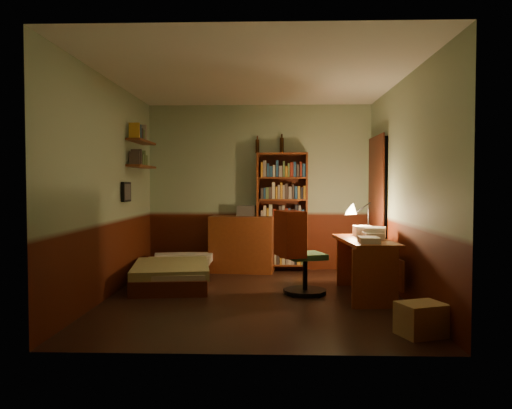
{
  "coord_description": "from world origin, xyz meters",
  "views": [
    {
      "loc": [
        0.2,
        -5.89,
        1.34
      ],
      "look_at": [
        0.0,
        0.25,
        1.1
      ],
      "focal_mm": 35.0,
      "sensor_mm": 36.0,
      "label": 1
    }
  ],
  "objects_px": {
    "dresser": "(242,244)",
    "desk_lamp": "(368,214)",
    "bed": "(174,265)",
    "cardboard_box_a": "(422,319)",
    "mini_stereo": "(247,211)",
    "bookshelf": "(282,212)",
    "office_chair": "(305,250)",
    "desk": "(364,267)",
    "cardboard_box_b": "(419,318)"
  },
  "relations": [
    {
      "from": "cardboard_box_b",
      "to": "desk",
      "type": "bearing_deg",
      "value": 99.92
    },
    {
      "from": "cardboard_box_b",
      "to": "bed",
      "type": "bearing_deg",
      "value": 142.58
    },
    {
      "from": "cardboard_box_a",
      "to": "cardboard_box_b",
      "type": "distance_m",
      "value": 0.19
    },
    {
      "from": "cardboard_box_b",
      "to": "bookshelf",
      "type": "bearing_deg",
      "value": 111.06
    },
    {
      "from": "bed",
      "to": "desk_lamp",
      "type": "relative_size",
      "value": 3.18
    },
    {
      "from": "desk",
      "to": "bed",
      "type": "bearing_deg",
      "value": 159.89
    },
    {
      "from": "bookshelf",
      "to": "office_chair",
      "type": "xyz_separation_m",
      "value": [
        0.25,
        -1.64,
        -0.38
      ]
    },
    {
      "from": "bed",
      "to": "office_chair",
      "type": "distance_m",
      "value": 1.86
    },
    {
      "from": "desk",
      "to": "cardboard_box_b",
      "type": "xyz_separation_m",
      "value": [
        0.24,
        -1.4,
        -0.24
      ]
    },
    {
      "from": "desk",
      "to": "cardboard_box_b",
      "type": "bearing_deg",
      "value": -85.06
    },
    {
      "from": "desk",
      "to": "cardboard_box_a",
      "type": "xyz_separation_m",
      "value": [
        0.21,
        -1.59,
        -0.2
      ]
    },
    {
      "from": "mini_stereo",
      "to": "desk_lamp",
      "type": "bearing_deg",
      "value": -28.32
    },
    {
      "from": "desk_lamp",
      "to": "cardboard_box_b",
      "type": "distance_m",
      "value": 2.22
    },
    {
      "from": "mini_stereo",
      "to": "desk_lamp",
      "type": "relative_size",
      "value": 0.54
    },
    {
      "from": "desk",
      "to": "office_chair",
      "type": "bearing_deg",
      "value": 168.39
    },
    {
      "from": "dresser",
      "to": "desk_lamp",
      "type": "relative_size",
      "value": 1.79
    },
    {
      "from": "bookshelf",
      "to": "cardboard_box_b",
      "type": "bearing_deg",
      "value": -65.33
    },
    {
      "from": "cardboard_box_a",
      "to": "bed",
      "type": "bearing_deg",
      "value": 139.86
    },
    {
      "from": "bed",
      "to": "desk_lamp",
      "type": "xyz_separation_m",
      "value": [
        2.62,
        -0.02,
        0.7
      ]
    },
    {
      "from": "dresser",
      "to": "cardboard_box_b",
      "type": "relative_size",
      "value": 3.27
    },
    {
      "from": "mini_stereo",
      "to": "bookshelf",
      "type": "distance_m",
      "value": 0.56
    },
    {
      "from": "dresser",
      "to": "desk_lamp",
      "type": "height_order",
      "value": "desk_lamp"
    },
    {
      "from": "dresser",
      "to": "office_chair",
      "type": "xyz_separation_m",
      "value": [
        0.87,
        -1.55,
        0.11
      ]
    },
    {
      "from": "bed",
      "to": "office_chair",
      "type": "bearing_deg",
      "value": -24.99
    },
    {
      "from": "mini_stereo",
      "to": "office_chair",
      "type": "relative_size",
      "value": 0.27
    },
    {
      "from": "bookshelf",
      "to": "office_chair",
      "type": "relative_size",
      "value": 1.69
    },
    {
      "from": "desk",
      "to": "cardboard_box_b",
      "type": "height_order",
      "value": "desk"
    },
    {
      "from": "desk",
      "to": "office_chair",
      "type": "xyz_separation_m",
      "value": [
        -0.71,
        0.08,
        0.2
      ]
    },
    {
      "from": "bookshelf",
      "to": "cardboard_box_a",
      "type": "xyz_separation_m",
      "value": [
        1.17,
        -3.3,
        -0.77
      ]
    },
    {
      "from": "dresser",
      "to": "desk_lamp",
      "type": "distance_m",
      "value": 2.07
    },
    {
      "from": "bed",
      "to": "cardboard_box_b",
      "type": "xyz_separation_m",
      "value": [
        2.7,
        -2.06,
        -0.15
      ]
    },
    {
      "from": "office_chair",
      "to": "bookshelf",
      "type": "bearing_deg",
      "value": 79.67
    },
    {
      "from": "mini_stereo",
      "to": "bookshelf",
      "type": "relative_size",
      "value": 0.16
    },
    {
      "from": "bed",
      "to": "mini_stereo",
      "type": "height_order",
      "value": "mini_stereo"
    },
    {
      "from": "bookshelf",
      "to": "desk_lamp",
      "type": "height_order",
      "value": "bookshelf"
    },
    {
      "from": "desk_lamp",
      "to": "office_chair",
      "type": "height_order",
      "value": "desk_lamp"
    },
    {
      "from": "office_chair",
      "to": "mini_stereo",
      "type": "bearing_deg",
      "value": 96.74
    },
    {
      "from": "desk",
      "to": "office_chair",
      "type": "relative_size",
      "value": 1.19
    },
    {
      "from": "bookshelf",
      "to": "office_chair",
      "type": "height_order",
      "value": "bookshelf"
    },
    {
      "from": "bed",
      "to": "cardboard_box_a",
      "type": "bearing_deg",
      "value": -46.71
    },
    {
      "from": "office_chair",
      "to": "cardboard_box_a",
      "type": "relative_size",
      "value": 2.78
    },
    {
      "from": "dresser",
      "to": "bookshelf",
      "type": "height_order",
      "value": "bookshelf"
    },
    {
      "from": "desk",
      "to": "desk_lamp",
      "type": "xyz_separation_m",
      "value": [
        0.17,
        0.64,
        0.62
      ]
    },
    {
      "from": "bed",
      "to": "bookshelf",
      "type": "xyz_separation_m",
      "value": [
        1.5,
        1.06,
        0.66
      ]
    },
    {
      "from": "mini_stereo",
      "to": "bookshelf",
      "type": "xyz_separation_m",
      "value": [
        0.56,
        -0.04,
        -0.02
      ]
    },
    {
      "from": "bookshelf",
      "to": "bed",
      "type": "bearing_deg",
      "value": -141.2
    },
    {
      "from": "dresser",
      "to": "mini_stereo",
      "type": "xyz_separation_m",
      "value": [
        0.06,
        0.12,
        0.51
      ]
    },
    {
      "from": "dresser",
      "to": "cardboard_box_b",
      "type": "distance_m",
      "value": 3.55
    },
    {
      "from": "desk",
      "to": "desk_lamp",
      "type": "relative_size",
      "value": 2.38
    },
    {
      "from": "bookshelf",
      "to": "desk_lamp",
      "type": "distance_m",
      "value": 1.55
    }
  ]
}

